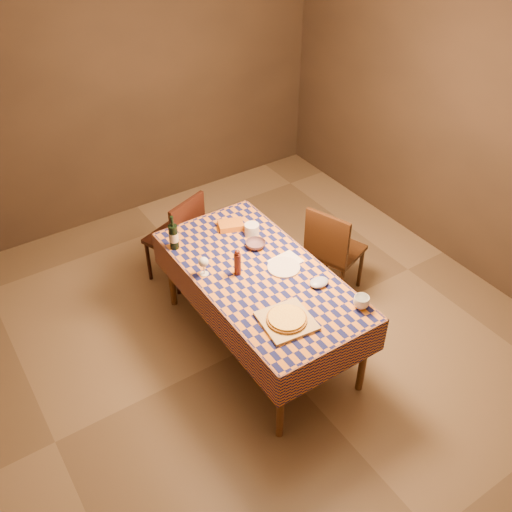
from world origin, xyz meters
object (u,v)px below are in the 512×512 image
object	(u,v)px
dining_table	(260,280)
pizza	(287,318)
cutting_board	(287,321)
white_plate	(284,267)
wine_bottle	(174,236)
chair_far	(180,235)
bowl	(256,244)
chair_right	(332,248)

from	to	relation	value
dining_table	pizza	size ratio (longest dim) A/B	5.42
dining_table	cutting_board	size ratio (longest dim) A/B	5.31
white_plate	wine_bottle	bearing A→B (deg)	129.85
pizza	chair_far	size ratio (longest dim) A/B	0.37
pizza	bowl	size ratio (longest dim) A/B	2.10
chair_far	chair_right	bearing A→B (deg)	-41.67
dining_table	wine_bottle	world-z (taller)	wine_bottle
pizza	bowl	world-z (taller)	same
bowl	wine_bottle	world-z (taller)	wine_bottle
dining_table	white_plate	xyz separation A→B (m)	(0.19, -0.06, 0.08)
cutting_board	chair_far	bearing A→B (deg)	90.21
bowl	white_plate	bearing A→B (deg)	-84.58
pizza	wine_bottle	world-z (taller)	wine_bottle
chair_far	chair_right	world-z (taller)	same
bowl	dining_table	bearing A→B (deg)	-117.98
bowl	pizza	bearing A→B (deg)	-109.34
dining_table	chair_far	bearing A→B (deg)	97.65
dining_table	bowl	size ratio (longest dim) A/B	11.40
white_plate	chair_right	xyz separation A→B (m)	(0.69, 0.23, -0.25)
chair_right	chair_far	bearing A→B (deg)	138.33
pizza	white_plate	bearing A→B (deg)	56.35
dining_table	wine_bottle	size ratio (longest dim) A/B	6.07
bowl	white_plate	size ratio (longest dim) A/B	0.64
chair_far	wine_bottle	bearing A→B (deg)	-119.68
dining_table	chair_far	size ratio (longest dim) A/B	1.98
cutting_board	bowl	bearing A→B (deg)	70.66
dining_table	bowl	xyz separation A→B (m)	(0.15, 0.29, 0.10)
chair_right	wine_bottle	bearing A→B (deg)	159.73
cutting_board	white_plate	size ratio (longest dim) A/B	1.37
dining_table	bowl	world-z (taller)	bowl
pizza	dining_table	bearing A→B (deg)	75.66
cutting_board	bowl	distance (m)	0.88
pizza	white_plate	distance (m)	0.59
pizza	bowl	distance (m)	0.88
pizza	wine_bottle	distance (m)	1.22
cutting_board	chair_right	world-z (taller)	chair_right
dining_table	chair_right	xyz separation A→B (m)	(0.88, 0.17, -0.17)
dining_table	chair_far	distance (m)	1.11
pizza	chair_far	world-z (taller)	chair_far
wine_bottle	chair_right	world-z (taller)	wine_bottle
chair_far	white_plate	bearing A→B (deg)	-73.78
wine_bottle	white_plate	world-z (taller)	wine_bottle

